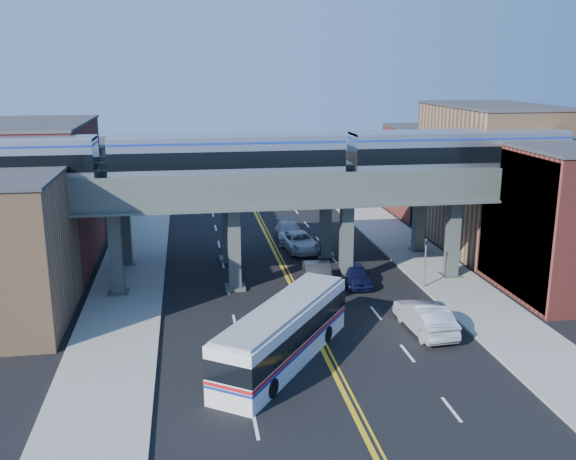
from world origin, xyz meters
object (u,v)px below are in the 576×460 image
Objects in this scene: stop_sign at (308,285)px; traffic_signal at (426,257)px; car_lane_a at (356,274)px; car_lane_d at (289,232)px; car_parked_curb at (425,317)px; transit_bus at (283,334)px; car_lane_b at (318,276)px; car_lane_c at (299,242)px; transit_train at (228,158)px.

traffic_signal is at bearing 18.63° from stop_sign.
car_lane_a is 12.87m from car_lane_d.
car_parked_curb is at bearing -77.74° from car_lane_a.
car_lane_d is (4.15, 24.04, -0.73)m from transit_bus.
car_lane_b is at bearing 169.86° from traffic_signal.
car_lane_a is 0.79× the size of car_lane_d.
car_lane_a is 9.68m from car_lane_c.
stop_sign is at bearing 13.29° from transit_bus.
transit_train is at bearing -43.71° from car_parked_curb.
car_lane_b is 9.66m from car_lane_c.
transit_bus is 9.25m from car_parked_curb.
transit_train is 11.73× the size of traffic_signal.
transit_train is 10.93× the size of car_lane_a.
traffic_signal is 0.37× the size of transit_bus.
car_lane_a is (4.35, 4.62, -1.01)m from stop_sign.
car_lane_d reaches higher than car_lane_c.
transit_bus is 24.40m from car_lane_d.
stop_sign is 0.47× the size of car_lane_d.
car_lane_c is at bearing 93.37° from car_lane_b.
car_lane_d is 21.92m from car_parked_curb.
car_lane_a is at bearing -74.12° from car_lane_d.
car_parked_curb is (4.70, -8.56, 0.06)m from car_lane_b.
car_parked_curb is (8.85, 2.63, -0.63)m from transit_bus.
car_lane_b is 0.94× the size of car_parked_curb.
transit_train reaches higher than car_parked_curb.
stop_sign is 0.51× the size of car_lane_b.
car_lane_c is at bearing 122.59° from traffic_signal.
transit_train is 8.71× the size of car_lane_c.
transit_bus is 1.98× the size of car_lane_d.
transit_bus reaches higher than car_lane_d.
car_lane_c is at bearing -80.11° from car_lane_d.
car_lane_c is (4.53, 20.84, -0.77)m from transit_bus.
stop_sign is at bearing -104.19° from car_lane_c.
car_parked_curb is at bearing -40.57° from transit_train.
transit_bus is (-11.55, -9.86, -0.76)m from traffic_signal.
transit_bus is at bearing -96.69° from car_lane_d.
stop_sign reaches higher than car_parked_curb.
car_lane_b is at bearing -173.57° from car_lane_a.
car_parked_curb is (-2.70, -7.23, -1.39)m from traffic_signal.
stop_sign is 0.60× the size of car_lane_a.
transit_bus is at bearing -108.78° from car_lane_c.
traffic_signal is 0.73× the size of car_lane_d.
stop_sign reaches higher than car_lane_c.
car_lane_d is at bearing 95.63° from car_lane_b.
transit_bus is at bearing -111.09° from stop_sign.
car_lane_c is (1.88, 13.98, -0.99)m from stop_sign.
transit_train is 18.29× the size of stop_sign.
car_lane_c is at bearing 54.24° from transit_train.
car_lane_d is (1.50, 17.17, -0.95)m from stop_sign.
stop_sign is 7.56m from car_parked_curb.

